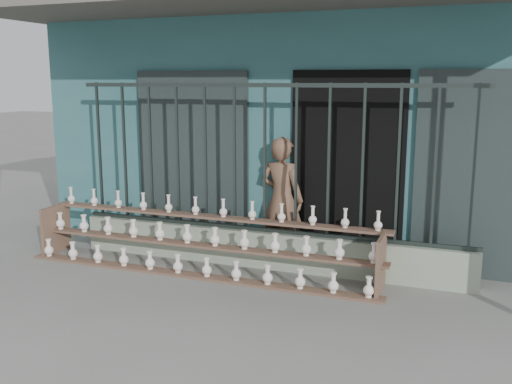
% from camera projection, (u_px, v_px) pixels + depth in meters
% --- Properties ---
extents(ground, '(60.00, 60.00, 0.00)m').
position_uv_depth(ground, '(222.00, 304.00, 5.89)').
color(ground, slate).
extents(workshop_building, '(7.40, 6.60, 3.21)m').
position_uv_depth(workshop_building, '(324.00, 121.00, 9.47)').
color(workshop_building, '#306266').
rests_on(workshop_building, ground).
extents(parapet_wall, '(5.00, 0.20, 0.45)m').
position_uv_depth(parapet_wall, '(264.00, 249.00, 7.04)').
color(parapet_wall, '#90A089').
rests_on(parapet_wall, ground).
extents(security_fence, '(5.00, 0.04, 1.80)m').
position_uv_depth(security_fence, '(265.00, 159.00, 6.83)').
color(security_fence, '#283330').
rests_on(security_fence, parapet_wall).
extents(shelf_rack, '(4.50, 0.68, 0.85)m').
position_uv_depth(shelf_rack, '(200.00, 242.00, 6.87)').
color(shelf_rack, brown).
rests_on(shelf_rack, ground).
extents(elderly_woman, '(0.64, 0.49, 1.59)m').
position_uv_depth(elderly_woman, '(282.00, 199.00, 7.20)').
color(elderly_woman, brown).
rests_on(elderly_woman, ground).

